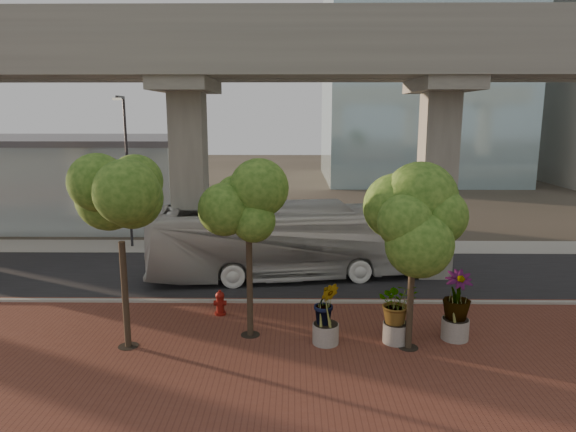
{
  "coord_description": "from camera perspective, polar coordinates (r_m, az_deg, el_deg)",
  "views": [
    {
      "loc": [
        -0.9,
        -22.81,
        7.97
      ],
      "look_at": [
        -1.19,
        0.5,
        3.34
      ],
      "focal_mm": 32.0,
      "sensor_mm": 36.0,
      "label": 1
    }
  ],
  "objects": [
    {
      "name": "street_tree_far_west",
      "position": [
        17.75,
        -18.23,
        0.89
      ],
      "size": [
        3.97,
        3.97,
        6.73
      ],
      "color": "#413625",
      "rests_on": "ground"
    },
    {
      "name": "transit_viaduct",
      "position": [
        24.84,
        2.83,
        9.65
      ],
      "size": [
        72.0,
        5.6,
        12.4
      ],
      "color": "gray",
      "rests_on": "ground"
    },
    {
      "name": "planter_front",
      "position": [
        18.54,
        12.01,
        -9.72
      ],
      "size": [
        2.03,
        2.03,
        2.24
      ],
      "color": "#AFAB9E",
      "rests_on": "ground"
    },
    {
      "name": "planter_left",
      "position": [
        18.11,
        4.24,
        -9.98
      ],
      "size": [
        2.05,
        2.05,
        2.25
      ],
      "color": "#ADA99C",
      "rests_on": "ground"
    },
    {
      "name": "fire_hydrant",
      "position": [
        21.02,
        -7.55,
        -9.54
      ],
      "size": [
        0.51,
        0.46,
        1.02
      ],
      "color": "maroon",
      "rests_on": "ground"
    },
    {
      "name": "far_sidewalk",
      "position": [
        31.35,
        2.34,
        -3.44
      ],
      "size": [
        90.0,
        3.0,
        0.06
      ],
      "primitive_type": "cube",
      "color": "#9F9D94",
      "rests_on": "ground"
    },
    {
      "name": "transit_bus",
      "position": [
        25.16,
        -0.43,
        -2.88
      ],
      "size": [
        13.45,
        4.78,
        3.67
      ],
      "primitive_type": "imported",
      "rotation": [
        0.0,
        0.0,
        1.7
      ],
      "color": "silver",
      "rests_on": "ground"
    },
    {
      "name": "asphalt_road",
      "position": [
        26.07,
        2.68,
        -6.53
      ],
      "size": [
        90.0,
        8.0,
        0.04
      ],
      "primitive_type": "cube",
      "color": "black",
      "rests_on": "ground"
    },
    {
      "name": "station_pavilion",
      "position": [
        43.52,
        -25.39,
        3.89
      ],
      "size": [
        23.0,
        13.0,
        6.3
      ],
      "color": "#AFC2C8",
      "rests_on": "ground"
    },
    {
      "name": "street_tree_near_west",
      "position": [
        17.86,
        -4.42,
        1.01
      ],
      "size": [
        3.17,
        3.17,
        6.22
      ],
      "color": "#413625",
      "rests_on": "ground"
    },
    {
      "name": "street_tree_near_east",
      "position": [
        17.35,
        13.86,
        -0.58
      ],
      "size": [
        3.92,
        3.92,
        6.26
      ],
      "color": "#413625",
      "rests_on": "ground"
    },
    {
      "name": "streetlamp_west",
      "position": [
        31.88,
        -17.5,
        5.78
      ],
      "size": [
        0.44,
        1.3,
        8.96
      ],
      "color": "#2A2A2E",
      "rests_on": "ground"
    },
    {
      "name": "streetlamp_east",
      "position": [
        30.0,
        16.64,
        4.59
      ],
      "size": [
        0.4,
        1.18,
        8.12
      ],
      "color": "#303135",
      "rests_on": "ground"
    },
    {
      "name": "ground",
      "position": [
        24.18,
        2.83,
        -8.02
      ],
      "size": [
        160.0,
        160.0,
        0.0
      ],
      "primitive_type": "plane",
      "color": "#3B352B",
      "rests_on": "ground"
    },
    {
      "name": "brick_plaza",
      "position": [
        16.83,
        3.87,
        -16.94
      ],
      "size": [
        70.0,
        13.0,
        0.06
      ],
      "primitive_type": "cube",
      "color": "brown",
      "rests_on": "ground"
    },
    {
      "name": "curb_strip",
      "position": [
        22.27,
        3.03,
        -9.52
      ],
      "size": [
        70.0,
        0.25,
        0.16
      ],
      "primitive_type": "cube",
      "color": "#9F9D94",
      "rests_on": "ground"
    },
    {
      "name": "planter_right",
      "position": [
        19.29,
        18.27,
        -8.7
      ],
      "size": [
        2.35,
        2.35,
        2.51
      ],
      "color": "#9F9990",
      "rests_on": "ground"
    }
  ]
}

